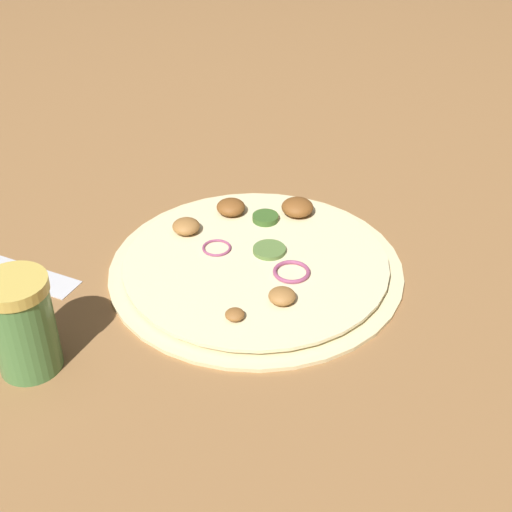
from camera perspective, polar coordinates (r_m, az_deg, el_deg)
The scene contains 3 objects.
ground_plane at distance 0.82m, azimuth -0.00°, elevation -1.10°, with size 3.00×3.00×0.00m, color olive.
pizza at distance 0.82m, azimuth -0.00°, elevation -0.52°, with size 0.34×0.34×0.03m.
spice_jar at distance 0.70m, azimuth -18.18°, elevation -5.22°, with size 0.06×0.06×0.10m.
Camera 1 is at (0.60, -0.27, 0.48)m, focal length 50.00 mm.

